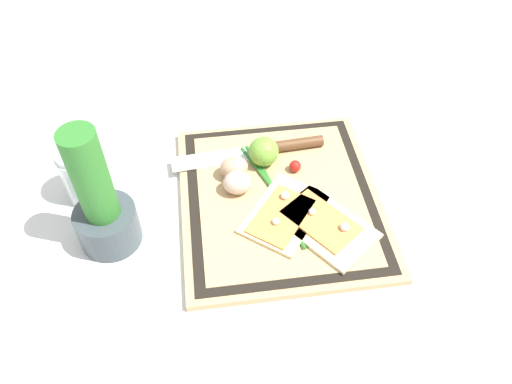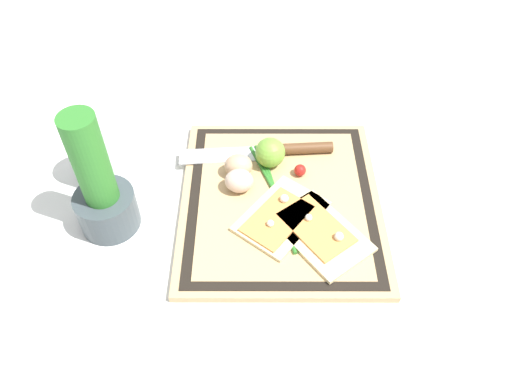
{
  "view_description": "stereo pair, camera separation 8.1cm",
  "coord_description": "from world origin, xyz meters",
  "px_view_note": "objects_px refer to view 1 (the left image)",
  "views": [
    {
      "loc": [
        -0.59,
        0.13,
        0.71
      ],
      "look_at": [
        0.0,
        0.05,
        0.03
      ],
      "focal_mm": 35.0,
      "sensor_mm": 36.0,
      "label": 1
    },
    {
      "loc": [
        -0.6,
        0.04,
        0.71
      ],
      "look_at": [
        0.0,
        0.05,
        0.03
      ],
      "focal_mm": 35.0,
      "sensor_mm": 36.0,
      "label": 2
    }
  ],
  "objects_px": {
    "pizza_slice_near": "(325,225)",
    "egg_pink": "(238,183)",
    "egg_brown": "(234,167)",
    "herb_pot": "(102,207)",
    "knife": "(273,148)",
    "sauce_jar": "(84,176)",
    "pizza_slice_far": "(283,214)",
    "cherry_tomato_red": "(295,166)",
    "lime": "(264,151)"
  },
  "relations": [
    {
      "from": "pizza_slice_near",
      "to": "egg_pink",
      "type": "relative_size",
      "value": 3.72
    },
    {
      "from": "egg_brown",
      "to": "herb_pot",
      "type": "distance_m",
      "value": 0.25
    },
    {
      "from": "egg_pink",
      "to": "herb_pot",
      "type": "relative_size",
      "value": 0.22
    },
    {
      "from": "knife",
      "to": "sauce_jar",
      "type": "xyz_separation_m",
      "value": [
        -0.05,
        0.36,
        0.02
      ]
    },
    {
      "from": "pizza_slice_near",
      "to": "pizza_slice_far",
      "type": "height_order",
      "value": "same"
    },
    {
      "from": "cherry_tomato_red",
      "to": "herb_pot",
      "type": "distance_m",
      "value": 0.36
    },
    {
      "from": "pizza_slice_near",
      "to": "egg_brown",
      "type": "distance_m",
      "value": 0.2
    },
    {
      "from": "knife",
      "to": "sauce_jar",
      "type": "bearing_deg",
      "value": 97.97
    },
    {
      "from": "lime",
      "to": "egg_brown",
      "type": "bearing_deg",
      "value": 115.19
    },
    {
      "from": "pizza_slice_far",
      "to": "lime",
      "type": "relative_size",
      "value": 3.32
    },
    {
      "from": "pizza_slice_near",
      "to": "cherry_tomato_red",
      "type": "xyz_separation_m",
      "value": [
        0.14,
        0.03,
        0.01
      ]
    },
    {
      "from": "egg_pink",
      "to": "lime",
      "type": "distance_m",
      "value": 0.09
    },
    {
      "from": "lime",
      "to": "pizza_slice_far",
      "type": "bearing_deg",
      "value": -173.44
    },
    {
      "from": "knife",
      "to": "lime",
      "type": "distance_m",
      "value": 0.04
    },
    {
      "from": "knife",
      "to": "sauce_jar",
      "type": "height_order",
      "value": "sauce_jar"
    },
    {
      "from": "egg_brown",
      "to": "lime",
      "type": "xyz_separation_m",
      "value": [
        0.03,
        -0.06,
        0.01
      ]
    },
    {
      "from": "knife",
      "to": "egg_pink",
      "type": "relative_size",
      "value": 5.74
    },
    {
      "from": "herb_pot",
      "to": "knife",
      "type": "bearing_deg",
      "value": -62.42
    },
    {
      "from": "cherry_tomato_red",
      "to": "herb_pot",
      "type": "height_order",
      "value": "herb_pot"
    },
    {
      "from": "pizza_slice_near",
      "to": "knife",
      "type": "distance_m",
      "value": 0.21
    },
    {
      "from": "knife",
      "to": "sauce_jar",
      "type": "distance_m",
      "value": 0.36
    },
    {
      "from": "herb_pot",
      "to": "egg_brown",
      "type": "bearing_deg",
      "value": -64.94
    },
    {
      "from": "egg_brown",
      "to": "sauce_jar",
      "type": "bearing_deg",
      "value": 88.7
    },
    {
      "from": "pizza_slice_far",
      "to": "knife",
      "type": "height_order",
      "value": "pizza_slice_far"
    },
    {
      "from": "pizza_slice_far",
      "to": "cherry_tomato_red",
      "type": "bearing_deg",
      "value": -20.96
    },
    {
      "from": "sauce_jar",
      "to": "egg_pink",
      "type": "bearing_deg",
      "value": -99.35
    },
    {
      "from": "pizza_slice_near",
      "to": "pizza_slice_far",
      "type": "distance_m",
      "value": 0.08
    },
    {
      "from": "knife",
      "to": "herb_pot",
      "type": "xyz_separation_m",
      "value": [
        -0.16,
        0.31,
        0.06
      ]
    },
    {
      "from": "egg_brown",
      "to": "cherry_tomato_red",
      "type": "height_order",
      "value": "egg_brown"
    },
    {
      "from": "egg_brown",
      "to": "cherry_tomato_red",
      "type": "distance_m",
      "value": 0.12
    },
    {
      "from": "pizza_slice_far",
      "to": "herb_pot",
      "type": "relative_size",
      "value": 0.78
    },
    {
      "from": "egg_pink",
      "to": "sauce_jar",
      "type": "distance_m",
      "value": 0.28
    },
    {
      "from": "knife",
      "to": "egg_pink",
      "type": "height_order",
      "value": "egg_pink"
    },
    {
      "from": "sauce_jar",
      "to": "lime",
      "type": "bearing_deg",
      "value": -86.22
    },
    {
      "from": "pizza_slice_near",
      "to": "knife",
      "type": "xyz_separation_m",
      "value": [
        0.2,
        0.06,
        0.0
      ]
    },
    {
      "from": "pizza_slice_near",
      "to": "egg_pink",
      "type": "distance_m",
      "value": 0.18
    },
    {
      "from": "pizza_slice_near",
      "to": "egg_pink",
      "type": "height_order",
      "value": "egg_pink"
    },
    {
      "from": "pizza_slice_near",
      "to": "sauce_jar",
      "type": "relative_size",
      "value": 1.77
    },
    {
      "from": "cherry_tomato_red",
      "to": "herb_pot",
      "type": "bearing_deg",
      "value": 106.89
    },
    {
      "from": "herb_pot",
      "to": "lime",
      "type": "bearing_deg",
      "value": -64.91
    },
    {
      "from": "knife",
      "to": "cherry_tomato_red",
      "type": "bearing_deg",
      "value": -150.47
    },
    {
      "from": "knife",
      "to": "cherry_tomato_red",
      "type": "height_order",
      "value": "same"
    },
    {
      "from": "egg_pink",
      "to": "lime",
      "type": "relative_size",
      "value": 0.91
    },
    {
      "from": "egg_brown",
      "to": "herb_pot",
      "type": "bearing_deg",
      "value": 115.06
    },
    {
      "from": "knife",
      "to": "lime",
      "type": "bearing_deg",
      "value": 139.55
    },
    {
      "from": "pizza_slice_near",
      "to": "cherry_tomato_red",
      "type": "distance_m",
      "value": 0.14
    },
    {
      "from": "egg_brown",
      "to": "egg_pink",
      "type": "relative_size",
      "value": 1.0
    },
    {
      "from": "lime",
      "to": "cherry_tomato_red",
      "type": "relative_size",
      "value": 2.55
    },
    {
      "from": "knife",
      "to": "egg_brown",
      "type": "xyz_separation_m",
      "value": [
        -0.06,
        0.08,
        0.01
      ]
    },
    {
      "from": "knife",
      "to": "herb_pot",
      "type": "height_order",
      "value": "herb_pot"
    }
  ]
}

